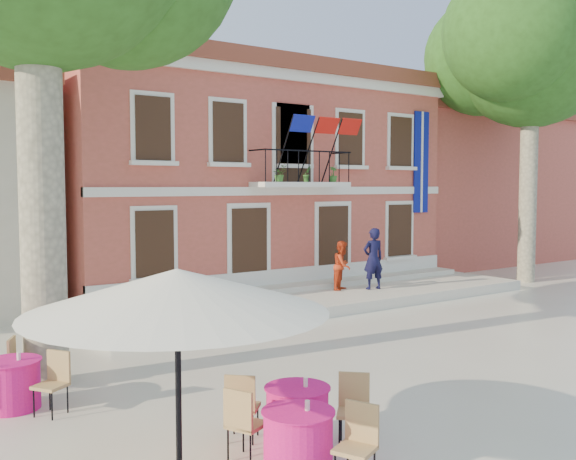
# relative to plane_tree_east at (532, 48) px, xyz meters

# --- Properties ---
(ground) EXTENTS (90.00, 90.00, 0.00)m
(ground) POSITION_rel_plane_tree_east_xyz_m (-10.69, -3.68, -8.32)
(ground) COLOR beige
(ground) RESTS_ON ground
(main_building) EXTENTS (13.50, 9.59, 7.50)m
(main_building) POSITION_rel_plane_tree_east_xyz_m (-8.69, 6.31, -4.54)
(main_building) COLOR #C75448
(main_building) RESTS_ON ground
(neighbor_east) EXTENTS (9.40, 9.40, 6.40)m
(neighbor_east) POSITION_rel_plane_tree_east_xyz_m (3.31, 7.32, -5.10)
(neighbor_east) COLOR #C75448
(neighbor_east) RESTS_ON ground
(terrace) EXTENTS (14.00, 3.40, 0.30)m
(terrace) POSITION_rel_plane_tree_east_xyz_m (-8.69, 0.72, -8.17)
(terrace) COLOR silver
(terrace) RESTS_ON ground
(plane_tree_east) EXTENTS (5.73, 5.73, 11.25)m
(plane_tree_east) POSITION_rel_plane_tree_east_xyz_m (0.00, 0.00, 0.00)
(plane_tree_east) COLOR #A59E84
(plane_tree_east) RESTS_ON ground
(patio_umbrella) EXTENTS (3.43, 3.43, 2.55)m
(patio_umbrella) POSITION_rel_plane_tree_east_xyz_m (-17.15, -7.42, -6.03)
(patio_umbrella) COLOR black
(patio_umbrella) RESTS_ON ground
(pedestrian_navy) EXTENTS (0.75, 0.56, 1.88)m
(pedestrian_navy) POSITION_rel_plane_tree_east_xyz_m (-6.95, 0.52, -7.08)
(pedestrian_navy) COLOR black
(pedestrian_navy) RESTS_ON terrace
(pedestrian_orange) EXTENTS (0.91, 0.86, 1.49)m
(pedestrian_orange) POSITION_rel_plane_tree_east_xyz_m (-7.79, 0.96, -7.27)
(pedestrian_orange) COLOR red
(pedestrian_orange) RESTS_ON terrace
(cafe_table_0) EXTENTS (1.68, 1.87, 0.95)m
(cafe_table_0) POSITION_rel_plane_tree_east_xyz_m (-18.14, -3.50, -7.89)
(cafe_table_0) COLOR #EC167B
(cafe_table_0) RESTS_ON ground
(cafe_table_1) EXTENTS (1.68, 1.63, 0.95)m
(cafe_table_1) POSITION_rel_plane_tree_east_xyz_m (-15.26, -7.11, -7.90)
(cafe_table_1) COLOR #EC167B
(cafe_table_1) RESTS_ON ground
(cafe_table_2) EXTENTS (1.18, 1.92, 0.95)m
(cafe_table_2) POSITION_rel_plane_tree_east_xyz_m (-15.78, -7.85, -7.90)
(cafe_table_2) COLOR #EC167B
(cafe_table_2) RESTS_ON ground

